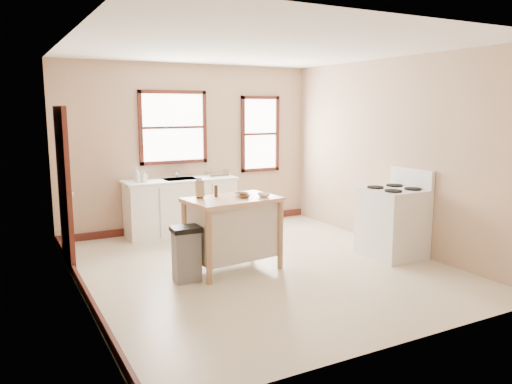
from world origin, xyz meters
TOP-DOWN VIEW (x-y plane):
  - floor at (0.00, 0.00)m, footprint 5.00×5.00m
  - ceiling at (0.00, 0.00)m, footprint 5.00×5.00m
  - wall_back at (0.00, 2.50)m, footprint 4.50×0.04m
  - wall_left at (-2.25, 0.00)m, footprint 0.04×5.00m
  - wall_right at (2.25, 0.00)m, footprint 0.04×5.00m
  - window_main at (-0.30, 2.48)m, footprint 1.17×0.06m
  - window_side at (1.35, 2.48)m, footprint 0.77×0.06m
  - door_left at (-2.21, 1.30)m, footprint 0.06×0.90m
  - baseboard_back at (0.00, 2.47)m, footprint 4.50×0.04m
  - baseboard_left at (-2.22, 0.00)m, footprint 0.04×5.00m
  - sink_counter at (-0.30, 2.20)m, footprint 1.86×0.62m
  - faucet at (-0.30, 2.38)m, footprint 0.03×0.03m
  - soap_bottle_a at (-1.02, 2.19)m, footprint 0.09×0.09m
  - soap_bottle_b at (-0.93, 2.12)m, footprint 0.11×0.11m
  - dish_rack at (0.34, 2.17)m, footprint 0.43×0.35m
  - kitchen_island at (-0.35, 0.09)m, footprint 1.23×0.86m
  - knife_block at (-0.72, 0.28)m, footprint 0.12×0.12m
  - pepper_grinder at (-0.51, 0.24)m, footprint 0.06×0.06m
  - bowl_a at (-0.22, 0.03)m, footprint 0.22×0.22m
  - bowl_b at (-0.19, 0.17)m, footprint 0.23×0.23m
  - bowl_c at (0.03, -0.05)m, footprint 0.19×0.19m
  - trash_bin at (-1.03, -0.04)m, footprint 0.37×0.32m
  - gas_stove at (1.88, -0.43)m, footprint 0.77×0.79m

SIDE VIEW (x-z plane):
  - floor at x=0.00m, z-range 0.00..0.00m
  - baseboard_back at x=0.00m, z-range 0.00..0.12m
  - baseboard_left at x=-2.22m, z-range 0.00..0.12m
  - trash_bin at x=-1.03m, z-range 0.00..0.67m
  - sink_counter at x=-0.30m, z-range 0.00..0.92m
  - kitchen_island at x=-0.35m, z-range 0.00..0.95m
  - gas_stove at x=1.88m, z-range 0.00..1.23m
  - bowl_b at x=-0.19m, z-range 0.95..0.99m
  - dish_rack at x=0.34m, z-range 0.92..1.01m
  - bowl_a at x=-0.22m, z-range 0.95..0.99m
  - bowl_c at x=0.03m, z-range 0.95..1.00m
  - soap_bottle_b at x=-0.93m, z-range 0.92..1.11m
  - pepper_grinder at x=-0.51m, z-range 0.95..1.10m
  - faucet at x=-0.30m, z-range 0.92..1.14m
  - soap_bottle_a at x=-1.02m, z-range 0.92..1.15m
  - knife_block at x=-0.72m, z-range 0.95..1.15m
  - door_left at x=-2.21m, z-range 0.00..2.10m
  - wall_back at x=0.00m, z-range 0.00..2.80m
  - wall_left at x=-2.25m, z-range 0.00..2.80m
  - wall_right at x=2.25m, z-range 0.00..2.80m
  - window_side at x=1.35m, z-range 0.92..2.29m
  - window_main at x=-0.30m, z-range 1.14..2.36m
  - ceiling at x=0.00m, z-range 2.80..2.80m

